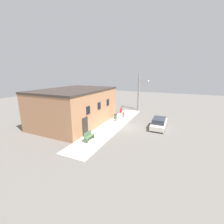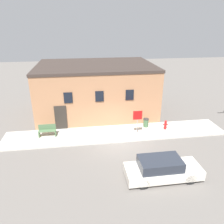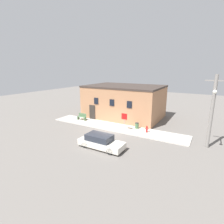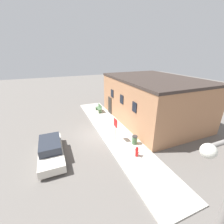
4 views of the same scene
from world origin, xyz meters
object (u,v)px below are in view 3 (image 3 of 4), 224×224
(bench, at_px, (82,117))
(utility_pole, at_px, (212,110))
(fire_hydrant, at_px, (147,129))
(trash_bin, at_px, (137,126))
(parked_car, at_px, (101,142))
(stop_sign, at_px, (124,118))

(bench, bearing_deg, utility_pole, -3.90)
(fire_hydrant, distance_m, utility_pole, 7.10)
(bench, height_order, utility_pole, utility_pole)
(fire_hydrant, bearing_deg, bench, 178.70)
(trash_bin, xyz_separation_m, parked_car, (-1.00, -6.63, 0.15))
(fire_hydrant, distance_m, trash_bin, 1.67)
(stop_sign, distance_m, bench, 7.30)
(bench, bearing_deg, trash_bin, 3.34)
(utility_pole, relative_size, parked_car, 1.54)
(trash_bin, distance_m, parked_car, 6.71)
(fire_hydrant, distance_m, stop_sign, 2.91)
(stop_sign, distance_m, parked_car, 5.42)
(stop_sign, xyz_separation_m, utility_pole, (8.94, -0.30, 2.12))
(stop_sign, height_order, trash_bin, stop_sign)
(bench, xyz_separation_m, trash_bin, (8.33, 0.49, -0.08))
(fire_hydrant, bearing_deg, trash_bin, 154.93)
(stop_sign, height_order, bench, stop_sign)
(fire_hydrant, relative_size, trash_bin, 1.08)
(bench, bearing_deg, fire_hydrant, -1.30)
(bench, height_order, parked_car, parked_car)
(utility_pole, height_order, parked_car, utility_pole)
(bench, distance_m, trash_bin, 8.34)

